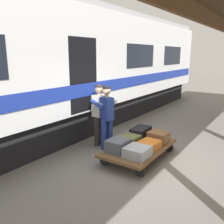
% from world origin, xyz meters
% --- Properties ---
extents(ground_plane, '(60.00, 60.00, 0.00)m').
position_xyz_m(ground_plane, '(0.00, 0.00, 0.00)').
color(ground_plane, slate).
extents(train_car, '(3.02, 18.69, 4.00)m').
position_xyz_m(train_car, '(3.72, 0.00, 2.06)').
color(train_car, silver).
rests_on(train_car, ground_plane).
extents(luggage_cart, '(1.15, 2.05, 0.30)m').
position_xyz_m(luggage_cart, '(0.46, 0.03, 0.26)').
color(luggage_cart, brown).
rests_on(luggage_cart, ground_plane).
extents(suitcase_black_hardshell, '(0.41, 0.65, 0.30)m').
position_xyz_m(suitcase_black_hardshell, '(0.72, -0.53, 0.45)').
color(suitcase_black_hardshell, black).
rests_on(suitcase_black_hardshell, luggage_cart).
extents(suitcase_slate_roller, '(0.45, 0.48, 0.29)m').
position_xyz_m(suitcase_slate_roller, '(0.72, 0.60, 0.44)').
color(suitcase_slate_roller, '#4C515B').
rests_on(suitcase_slate_roller, luggage_cart).
extents(suitcase_brown_leather, '(0.49, 0.46, 0.27)m').
position_xyz_m(suitcase_brown_leather, '(0.20, -0.53, 0.43)').
color(suitcase_brown_leather, brown).
rests_on(suitcase_brown_leather, luggage_cart).
extents(suitcase_gray_aluminum, '(0.51, 0.52, 0.22)m').
position_xyz_m(suitcase_gray_aluminum, '(0.20, 0.60, 0.41)').
color(suitcase_gray_aluminum, '#9EA0A5').
rests_on(suitcase_gray_aluminum, luggage_cart).
extents(suitcase_olive_duffel, '(0.46, 0.47, 0.23)m').
position_xyz_m(suitcase_olive_duffel, '(0.72, 0.03, 0.41)').
color(suitcase_olive_duffel, brown).
rests_on(suitcase_olive_duffel, luggage_cart).
extents(suitcase_orange_carryall, '(0.46, 0.58, 0.18)m').
position_xyz_m(suitcase_orange_carryall, '(0.20, 0.03, 0.39)').
color(suitcase_orange_carryall, '#CC6B23').
rests_on(suitcase_orange_carryall, luggage_cart).
extents(porter_in_overalls, '(0.73, 0.56, 1.70)m').
position_xyz_m(porter_in_overalls, '(1.50, -0.03, 0.93)').
color(porter_in_overalls, navy).
rests_on(porter_in_overalls, ground_plane).
extents(porter_by_door, '(0.67, 0.43, 1.70)m').
position_xyz_m(porter_by_door, '(1.80, -0.14, 0.93)').
color(porter_by_door, '#332D28').
rests_on(porter_by_door, ground_plane).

